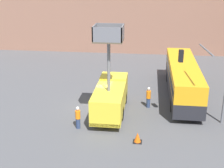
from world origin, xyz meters
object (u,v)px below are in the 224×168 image
object	(u,v)px
utility_truck	(111,95)
road_worker_directing	(148,97)
traffic_light_pole	(211,72)
traffic_cone_near_truck	(137,138)
city_bus	(183,77)
road_worker_near_truck	(78,118)

from	to	relation	value
utility_truck	road_worker_directing	xyz separation A→B (m)	(3.06, 1.62, -0.68)
traffic_light_pole	traffic_cone_near_truck	xyz separation A→B (m)	(-5.06, -3.54, -3.79)
utility_truck	road_worker_directing	bearing A→B (deg)	27.93
traffic_light_pole	road_worker_directing	distance (m)	5.97
city_bus	utility_truck	bearing A→B (deg)	114.75
road_worker_directing	traffic_cone_near_truck	xyz separation A→B (m)	(-0.65, -5.97, -0.60)
traffic_light_pole	traffic_cone_near_truck	world-z (taller)	traffic_light_pole
utility_truck	city_bus	xyz separation A→B (m)	(6.15, 4.80, 0.21)
road_worker_directing	traffic_light_pole	bearing A→B (deg)	-80.62
city_bus	traffic_light_pole	xyz separation A→B (m)	(1.32, -5.62, 2.30)
city_bus	traffic_cone_near_truck	xyz separation A→B (m)	(-3.75, -9.16, -1.49)
city_bus	road_worker_directing	bearing A→B (deg)	122.57
utility_truck	road_worker_directing	distance (m)	3.53
traffic_cone_near_truck	road_worker_near_truck	bearing A→B (deg)	161.52
utility_truck	road_worker_near_truck	distance (m)	3.61
traffic_light_pole	traffic_cone_near_truck	bearing A→B (deg)	-145.06
traffic_cone_near_truck	traffic_light_pole	bearing A→B (deg)	34.94
road_worker_near_truck	road_worker_directing	bearing A→B (deg)	-168.27
utility_truck	city_bus	bearing A→B (deg)	37.98
road_worker_near_truck	road_worker_directing	size ratio (longest dim) A/B	0.95
utility_truck	traffic_light_pole	world-z (taller)	utility_truck
traffic_light_pole	road_worker_near_truck	distance (m)	10.29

